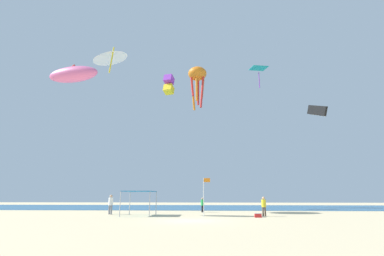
% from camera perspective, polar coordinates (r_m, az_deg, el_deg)
% --- Properties ---
extents(ground, '(110.00, 110.00, 0.10)m').
position_cam_1_polar(ground, '(21.71, -0.30, -18.21)').
color(ground, beige).
extents(ocean_strip, '(110.00, 19.86, 0.03)m').
position_cam_1_polar(ocean_strip, '(45.90, 1.60, -15.55)').
color(ocean_strip, '#28608C').
rests_on(ocean_strip, ground).
extents(canopy_tent, '(2.68, 3.25, 2.20)m').
position_cam_1_polar(canopy_tent, '(27.64, -10.43, -12.52)').
color(canopy_tent, '#B2B2B7').
rests_on(canopy_tent, ground).
extents(person_near_tent, '(0.45, 0.45, 1.88)m').
position_cam_1_polar(person_near_tent, '(30.01, -15.93, -14.17)').
color(person_near_tent, slate).
rests_on(person_near_tent, ground).
extents(person_leftmost, '(0.40, 0.40, 1.70)m').
position_cam_1_polar(person_leftmost, '(27.20, 14.15, -14.63)').
color(person_leftmost, brown).
rests_on(person_leftmost, ground).
extents(person_central, '(0.37, 0.40, 1.57)m').
position_cam_1_polar(person_central, '(32.55, 2.11, -14.87)').
color(person_central, black).
rests_on(person_central, ground).
extents(banner_flag, '(0.61, 0.06, 3.30)m').
position_cam_1_polar(banner_flag, '(25.71, 2.50, -12.85)').
color(banner_flag, silver).
rests_on(banner_flag, ground).
extents(cooler_box, '(0.57, 0.37, 0.35)m').
position_cam_1_polar(cooler_box, '(25.56, 13.05, -16.64)').
color(cooler_box, red).
rests_on(cooler_box, ground).
extents(kite_octopus_orange, '(4.09, 4.09, 7.30)m').
position_cam_1_polar(kite_octopus_orange, '(48.57, 1.08, 10.38)').
color(kite_octopus_orange, orange).
extents(kite_inflatable_pink, '(5.92, 2.88, 2.14)m').
position_cam_1_polar(kite_inflatable_pink, '(32.67, -22.67, 9.88)').
color(kite_inflatable_pink, pink).
extents(kite_delta_white, '(5.82, 5.81, 4.05)m').
position_cam_1_polar(kite_delta_white, '(38.13, -16.13, 13.68)').
color(kite_delta_white, white).
extents(kite_box_purple, '(1.62, 1.83, 3.01)m').
position_cam_1_polar(kite_box_purple, '(43.26, -4.66, 8.66)').
color(kite_box_purple, purple).
extents(kite_parafoil_black, '(1.05, 3.64, 2.24)m').
position_cam_1_polar(kite_parafoil_black, '(35.79, 23.70, 3.20)').
color(kite_parafoil_black, black).
extents(kite_diamond_teal, '(3.01, 3.00, 3.70)m').
position_cam_1_polar(kite_diamond_teal, '(49.75, 13.16, 11.37)').
color(kite_diamond_teal, teal).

